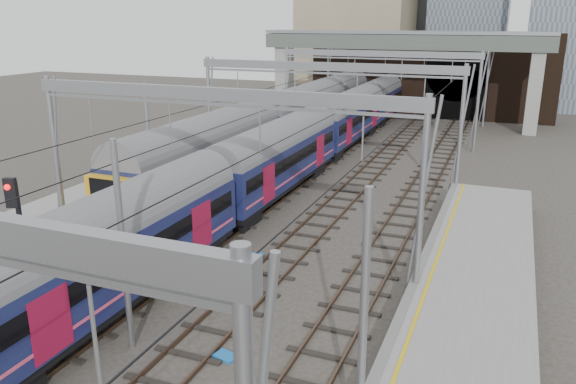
% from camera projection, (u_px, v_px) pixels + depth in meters
% --- Properties ---
extents(ground, '(160.00, 160.00, 0.00)m').
position_uv_depth(ground, '(91.00, 381.00, 16.75)').
color(ground, '#38332D').
rests_on(ground, ground).
extents(tracks, '(14.40, 80.00, 0.22)m').
position_uv_depth(tracks, '(282.00, 221.00, 30.05)').
color(tracks, '#4C3828').
rests_on(tracks, ground).
extents(overhead_line, '(16.80, 80.00, 8.00)m').
position_uv_depth(overhead_line, '(323.00, 85.00, 33.87)').
color(overhead_line, gray).
rests_on(overhead_line, ground).
extents(retaining_wall, '(28.00, 2.75, 9.00)m').
position_uv_depth(retaining_wall, '(423.00, 77.00, 61.02)').
color(retaining_wall, black).
rests_on(retaining_wall, ground).
extents(overbridge, '(28.00, 3.00, 9.25)m').
position_uv_depth(overbridge, '(401.00, 52.00, 55.40)').
color(overbridge, gray).
rests_on(overbridge, ground).
extents(train_main, '(2.66, 61.56, 4.62)m').
position_uv_depth(train_main, '(318.00, 134.00, 40.40)').
color(train_main, black).
rests_on(train_main, ground).
extents(train_second, '(2.93, 67.80, 5.00)m').
position_uv_depth(train_second, '(332.00, 101.00, 55.91)').
color(train_second, black).
rests_on(train_second, ground).
extents(signal_near_left, '(0.43, 0.49, 5.49)m').
position_uv_depth(signal_near_left, '(21.00, 237.00, 18.68)').
color(signal_near_left, black).
rests_on(signal_near_left, ground).
extents(equip_cover_a, '(0.83, 0.67, 0.09)m').
position_uv_depth(equip_cover_a, '(226.00, 356.00, 17.94)').
color(equip_cover_a, blue).
rests_on(equip_cover_a, ground).
extents(equip_cover_b, '(1.06, 0.91, 0.10)m').
position_uv_depth(equip_cover_b, '(253.00, 256.00, 25.49)').
color(equip_cover_b, blue).
rests_on(equip_cover_b, ground).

